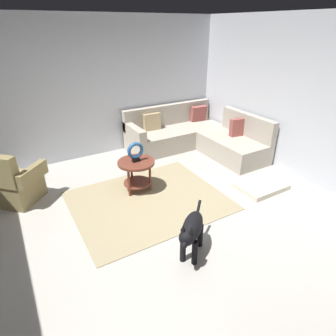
{
  "coord_description": "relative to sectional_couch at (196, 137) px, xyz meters",
  "views": [
    {
      "loc": [
        -1.5,
        -2.7,
        2.5
      ],
      "look_at": [
        0.45,
        0.6,
        0.55
      ],
      "focal_mm": 30.27,
      "sensor_mm": 36.0,
      "label": 1
    }
  ],
  "objects": [
    {
      "name": "torus_sculpture",
      "position": [
        -1.85,
        -0.93,
        0.42
      ],
      "size": [
        0.28,
        0.08,
        0.33
      ],
      "color": "black",
      "rests_on": "side_table"
    },
    {
      "name": "wall_right",
      "position": [
        0.95,
        -2.01,
        1.06
      ],
      "size": [
        0.12,
        6.0,
        2.7
      ],
      "primitive_type": "cube",
      "color": "silver",
      "rests_on": "ground_plane"
    },
    {
      "name": "area_rug",
      "position": [
        -1.84,
        -1.31,
        -0.29
      ],
      "size": [
        2.3,
        1.9,
        0.01
      ],
      "primitive_type": "cube",
      "color": "tan",
      "rests_on": "ground_plane"
    },
    {
      "name": "side_table",
      "position": [
        -1.85,
        -0.93,
        0.12
      ],
      "size": [
        0.6,
        0.6,
        0.54
      ],
      "color": "brown",
      "rests_on": "ground_plane"
    },
    {
      "name": "dog_bed_mat",
      "position": [
        -0.01,
        -1.93,
        -0.25
      ],
      "size": [
        0.8,
        0.6,
        0.09
      ],
      "primitive_type": "cube",
      "color": "beige",
      "rests_on": "ground_plane"
    },
    {
      "name": "dog",
      "position": [
        -1.94,
        -2.63,
        0.09
      ],
      "size": [
        0.66,
        0.61,
        0.63
      ],
      "rotation": [
        0.0,
        0.0,
        2.3
      ],
      "color": "black",
      "rests_on": "ground_plane"
    },
    {
      "name": "ground_plane",
      "position": [
        -1.99,
        -2.01,
        -0.34
      ],
      "size": [
        6.0,
        6.0,
        0.1
      ],
      "primitive_type": "cube",
      "color": "#B7B2A8"
    },
    {
      "name": "armchair",
      "position": [
        -3.63,
        -0.28,
        0.03
      ],
      "size": [
        0.99,
        0.99,
        0.88
      ],
      "rotation": [
        0.0,
        0.0,
        -0.76
      ],
      "color": "olive",
      "rests_on": "ground_plane"
    },
    {
      "name": "sectional_couch",
      "position": [
        0.0,
        0.0,
        0.0
      ],
      "size": [
        2.2,
        2.25,
        0.88
      ],
      "color": "#B2A899",
      "rests_on": "ground_plane"
    },
    {
      "name": "wall_back",
      "position": [
        -1.99,
        0.93,
        1.06
      ],
      "size": [
        6.0,
        0.12,
        2.7
      ],
      "primitive_type": "cube",
      "color": "silver",
      "rests_on": "ground_plane"
    }
  ]
}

